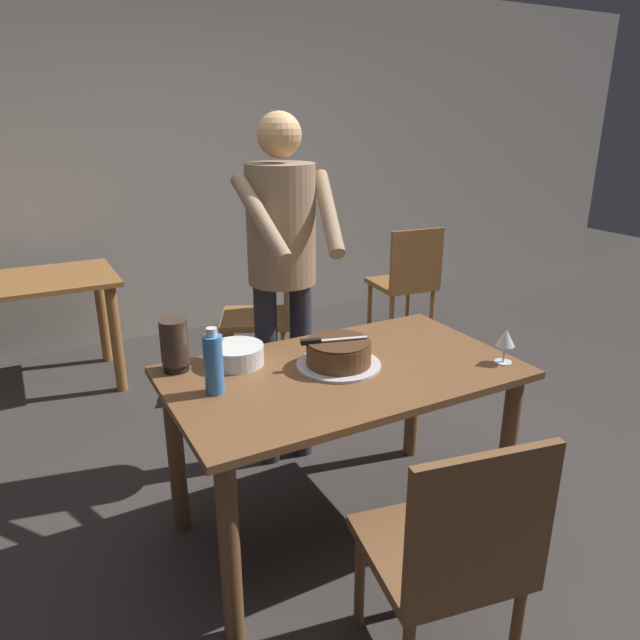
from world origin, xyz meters
name	(u,v)px	position (x,y,z in m)	size (l,w,h in m)	color
ground_plane	(341,525)	(0.00, 0.00, 0.00)	(14.00, 14.00, 0.00)	#383330
back_wall	(157,163)	(0.00, 2.80, 1.35)	(10.00, 0.12, 2.70)	#BCB7AD
main_dining_table	(343,398)	(0.00, 0.00, 0.62)	(1.38, 0.80, 0.75)	brown
cake_on_platter	(338,354)	(0.00, 0.04, 0.80)	(0.34, 0.34, 0.11)	silver
cake_knife	(320,341)	(-0.07, 0.06, 0.87)	(0.27, 0.09, 0.02)	silver
plate_stack	(237,355)	(-0.35, 0.25, 0.79)	(0.22, 0.22, 0.08)	white
wine_glass_near	(506,339)	(0.61, -0.25, 0.85)	(0.08, 0.08, 0.14)	silver
water_bottle	(214,363)	(-0.51, 0.05, 0.86)	(0.07, 0.07, 0.25)	#387AC6
hurricane_lamp	(175,345)	(-0.58, 0.31, 0.86)	(0.11, 0.11, 0.21)	black
person_cutting_cake	(282,257)	(0.03, 0.61, 1.08)	(0.47, 0.56, 1.72)	#2D2D38
chair_near_side	(452,551)	(-0.08, -0.78, 0.49)	(0.51, 0.51, 0.90)	brown
background_table	(34,304)	(-1.01, 2.10, 0.58)	(1.00, 0.70, 0.74)	#9E6633
background_chair_1	(267,309)	(0.33, 1.55, 0.49)	(0.58, 0.58, 0.90)	#9E6633
background_chair_2	(407,279)	(1.59, 1.72, 0.49)	(0.48, 0.48, 0.90)	#9E6633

